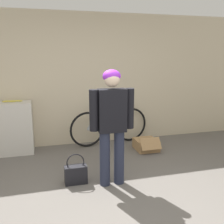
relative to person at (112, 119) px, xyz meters
The scene contains 8 objects.
ground_plane 1.19m from the person, 99.43° to the right, with size 14.00×14.00×0.00m, color #605B56.
wall_back 1.93m from the person, 93.58° to the left, with size 8.00×0.07×2.60m.
side_shelf 2.23m from the person, 131.47° to the left, with size 0.73×0.41×0.95m.
person is the anchor object (origin of this frame).
bicycle 1.81m from the person, 76.07° to the left, with size 1.66×0.46×0.78m.
banana 2.21m from the person, 129.83° to the left, with size 0.36×0.09×0.03m.
handbag 0.95m from the person, 163.40° to the left, with size 0.31×0.15×0.44m.
cardboard_box 1.73m from the person, 48.82° to the left, with size 0.41×0.52×0.29m.
Camera 1 is at (-0.79, -2.59, 1.79)m, focal length 42.00 mm.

